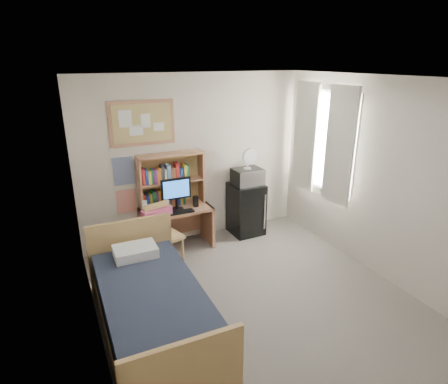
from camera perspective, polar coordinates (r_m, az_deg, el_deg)
name	(u,v)px	position (r m, az deg, el deg)	size (l,w,h in m)	color
floor	(260,305)	(4.71, 5.50, -16.79)	(3.60, 4.20, 0.02)	gray
ceiling	(269,79)	(3.80, 6.83, 16.79)	(3.60, 4.20, 0.02)	white
wall_back	(194,159)	(5.88, -4.55, 5.01)	(3.60, 0.04, 2.60)	beige
wall_front	(444,319)	(2.73, 30.47, -16.31)	(3.60, 0.04, 2.60)	beige
wall_left	(90,235)	(3.55, -19.79, -6.24)	(0.04, 4.20, 2.60)	beige
wall_right	(385,182)	(5.20, 23.35, 1.45)	(0.04, 4.20, 2.60)	beige
window_unit	(323,141)	(5.92, 14.84, 7.50)	(0.10, 1.40, 1.70)	white
curtain_left	(340,147)	(5.60, 17.19, 6.62)	(0.04, 0.55, 1.70)	silver
curtain_right	(305,137)	(6.20, 12.26, 8.25)	(0.04, 0.55, 1.70)	silver
bulletin_board	(142,123)	(5.51, -12.38, 10.23)	(0.94, 0.03, 0.64)	tan
poster_wave	(123,171)	(5.60, -15.08, 3.11)	(0.30, 0.01, 0.42)	navy
poster_japan	(126,201)	(5.75, -14.67, -1.38)	(0.28, 0.01, 0.36)	red
desk	(177,228)	(5.80, -7.24, -5.48)	(1.06, 0.53, 0.66)	#B37957
desk_chair	(165,236)	(5.31, -8.92, -6.64)	(0.45, 0.45, 0.90)	tan
mini_fridge	(246,209)	(6.23, 3.37, -2.54)	(0.51, 0.51, 0.86)	black
bed	(153,311)	(4.19, -10.76, -17.42)	(1.01, 2.02, 0.55)	#1B2131
hutch	(171,180)	(5.67, -8.02, 1.87)	(0.99, 0.25, 0.81)	#B37957
monitor	(176,195)	(5.53, -7.30, -0.39)	(0.45, 0.03, 0.47)	black
keyboard	(180,212)	(5.49, -6.74, -3.07)	(0.42, 0.13, 0.02)	black
speaker_left	(157,207)	(5.51, -10.20, -2.31)	(0.07, 0.07, 0.17)	black
speaker_right	(196,201)	(5.68, -4.35, -1.43)	(0.07, 0.07, 0.16)	black
water_bottle	(145,208)	(5.43, -11.93, -2.47)	(0.07, 0.07, 0.23)	white
hoodie	(157,215)	(5.36, -10.20, -3.52)	(0.44, 0.14, 0.21)	#D14F78
microwave	(247,177)	(6.02, 3.57, 2.34)	(0.46, 0.35, 0.26)	#B5B5BA
desk_fan	(248,160)	(5.95, 3.63, 4.95)	(0.24, 0.24, 0.30)	white
pillow	(135,251)	(4.64, -13.36, -8.78)	(0.50, 0.35, 0.12)	white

